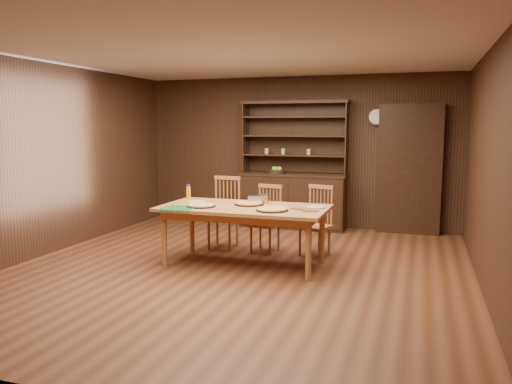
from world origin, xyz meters
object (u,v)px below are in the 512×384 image
(china_hutch, at_px, (293,193))
(chair_center, at_px, (267,216))
(juice_bottle, at_px, (188,192))
(chair_right, at_px, (317,218))
(chair_left, at_px, (225,210))
(dining_table, at_px, (244,212))

(china_hutch, relative_size, chair_center, 2.32)
(juice_bottle, bearing_deg, chair_right, 14.18)
(chair_left, height_order, chair_right, chair_left)
(china_hutch, xyz_separation_m, chair_left, (-0.59, -1.68, -0.05))
(chair_left, bearing_deg, chair_right, 0.12)
(dining_table, distance_m, chair_right, 1.12)
(chair_right, bearing_deg, china_hutch, 132.12)
(chair_left, bearing_deg, dining_table, -53.24)
(chair_center, bearing_deg, china_hutch, 101.98)
(chair_right, bearing_deg, dining_table, -117.20)
(china_hutch, relative_size, juice_bottle, 10.56)
(chair_center, bearing_deg, juice_bottle, -147.47)
(juice_bottle, bearing_deg, chair_center, 22.61)
(china_hutch, distance_m, juice_bottle, 2.34)
(dining_table, bearing_deg, china_hutch, 89.84)
(dining_table, bearing_deg, chair_left, 125.99)
(chair_center, distance_m, juice_bottle, 1.15)
(chair_center, height_order, juice_bottle, juice_bottle)
(dining_table, relative_size, chair_center, 2.23)
(chair_left, bearing_deg, juice_bottle, -127.91)
(chair_left, relative_size, chair_center, 1.10)
(dining_table, distance_m, juice_bottle, 1.02)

